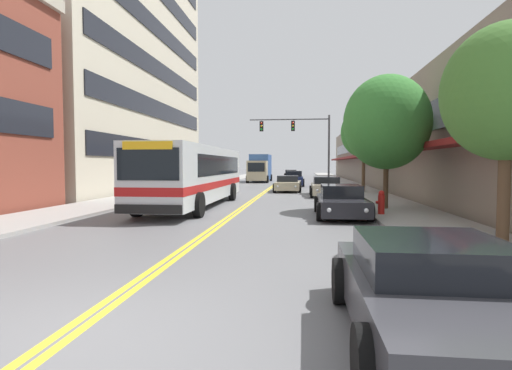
{
  "coord_description": "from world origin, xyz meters",
  "views": [
    {
      "loc": [
        2.87,
        -4.52,
        2.08
      ],
      "look_at": [
        -1.3,
        30.88,
        0.24
      ],
      "focal_mm": 28.0,
      "sensor_mm": 36.0,
      "label": 1
    }
  ],
  "objects": [
    {
      "name": "box_truck",
      "position": [
        -2.27,
        43.16,
        1.65
      ],
      "size": [
        2.55,
        7.31,
        3.27
      ],
      "color": "#BCAD89",
      "rests_on": "ground_plane"
    },
    {
      "name": "sidewalk_right",
      "position": [
        7.11,
        37.0,
        0.06
      ],
      "size": [
        3.22,
        106.0,
        0.13
      ],
      "color": "#9E9B96",
      "rests_on": "ground_plane"
    },
    {
      "name": "car_navy_moving_third",
      "position": [
        2.02,
        34.23,
        0.67
      ],
      "size": [
        2.0,
        4.53,
        1.46
      ],
      "color": "#19234C",
      "rests_on": "ground_plane"
    },
    {
      "name": "centre_line",
      "position": [
        0.0,
        37.0,
        0.0
      ],
      "size": [
        0.34,
        106.0,
        0.01
      ],
      "color": "yellow",
      "rests_on": "ground_plane"
    },
    {
      "name": "fire_hydrant",
      "position": [
        5.95,
        11.63,
        0.59
      ],
      "size": [
        0.34,
        0.26,
        0.93
      ],
      "color": "red",
      "rests_on": "sidewalk_right"
    },
    {
      "name": "ground_plane",
      "position": [
        0.0,
        37.0,
        0.0
      ],
      "size": [
        240.0,
        240.0,
        0.0
      ],
      "primitive_type": "plane",
      "color": "slate"
    },
    {
      "name": "sidewalk_left",
      "position": [
        -7.11,
        37.0,
        0.06
      ],
      "size": [
        3.22,
        106.0,
        0.13
      ],
      "color": "#9E9B96",
      "rests_on": "ground_plane"
    },
    {
      "name": "car_charcoal_parked_right_mid",
      "position": [
        4.4,
        11.71,
        0.59
      ],
      "size": [
        2.06,
        4.65,
        1.26
      ],
      "color": "#232328",
      "rests_on": "ground_plane"
    },
    {
      "name": "traffic_signal_mast",
      "position": [
        2.69,
        32.34,
        4.72
      ],
      "size": [
        7.34,
        0.38,
        6.56
      ],
      "color": "#47474C",
      "rests_on": "ground_plane"
    },
    {
      "name": "car_dark_grey_parked_right_foreground",
      "position": [
        4.39,
        0.27,
        0.58
      ],
      "size": [
        2.13,
        4.14,
        1.21
      ],
      "color": "#38383D",
      "rests_on": "ground_plane"
    },
    {
      "name": "office_tower_left",
      "position": [
        -14.95,
        27.58,
        11.48
      ],
      "size": [
        12.08,
        24.94,
        22.96
      ],
      "color": "beige",
      "rests_on": "ground_plane"
    },
    {
      "name": "car_champagne_parked_right_far",
      "position": [
        4.4,
        21.93,
        0.6
      ],
      "size": [
        2.15,
        4.4,
        1.28
      ],
      "color": "beige",
      "rests_on": "ground_plane"
    },
    {
      "name": "street_tree_right_mid",
      "position": [
        6.54,
        13.76,
        3.94
      ],
      "size": [
        3.78,
        3.78,
        5.9
      ],
      "color": "brown",
      "rests_on": "sidewalk_right"
    },
    {
      "name": "storefront_row_right",
      "position": [
        12.94,
        37.0,
        3.53
      ],
      "size": [
        9.1,
        68.0,
        7.06
      ],
      "color": "gray",
      "rests_on": "ground_plane"
    },
    {
      "name": "street_tree_right_near",
      "position": [
        7.49,
        5.29,
        3.73
      ],
      "size": [
        2.86,
        2.86,
        5.19
      ],
      "color": "brown",
      "rests_on": "sidewalk_right"
    },
    {
      "name": "street_tree_right_far",
      "position": [
        7.2,
        24.92,
        4.37
      ],
      "size": [
        3.28,
        3.28,
        6.05
      ],
      "color": "brown",
      "rests_on": "sidewalk_right"
    },
    {
      "name": "car_slate_blue_parked_left_near",
      "position": [
        -4.32,
        28.13,
        0.62
      ],
      "size": [
        2.17,
        4.82,
        1.32
      ],
      "color": "#475675",
      "rests_on": "ground_plane"
    },
    {
      "name": "city_bus",
      "position": [
        -2.45,
        14.91,
        1.66
      ],
      "size": [
        2.83,
        12.27,
        2.92
      ],
      "color": "silver",
      "rests_on": "ground_plane"
    },
    {
      "name": "car_beige_moving_lead",
      "position": [
        1.71,
        26.35,
        0.58
      ],
      "size": [
        2.09,
        4.63,
        1.22
      ],
      "color": "#BCAD89",
      "rests_on": "ground_plane"
    },
    {
      "name": "car_black_moving_second",
      "position": [
        1.26,
        49.79,
        0.64
      ],
      "size": [
        1.96,
        4.14,
        1.36
      ],
      "color": "black",
      "rests_on": "ground_plane"
    }
  ]
}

